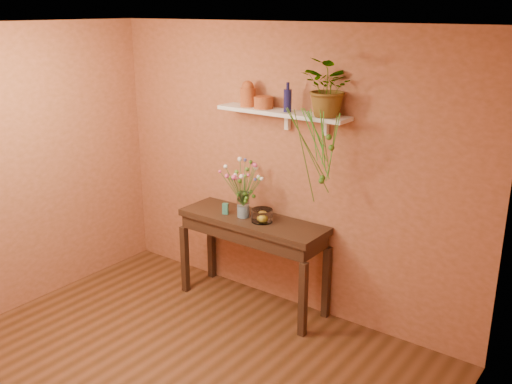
# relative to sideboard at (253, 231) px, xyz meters

# --- Properties ---
(room) EXTENTS (4.04, 4.04, 2.70)m
(room) POSITION_rel_sideboard_xyz_m (0.18, -1.74, 0.58)
(room) COLOR brown
(room) RESTS_ON ground
(sideboard) EXTENTS (1.49, 0.48, 0.90)m
(sideboard) POSITION_rel_sideboard_xyz_m (0.00, 0.00, 0.00)
(sideboard) COLOR #372217
(sideboard) RESTS_ON ground
(wall_shelf) EXTENTS (1.30, 0.24, 0.19)m
(wall_shelf) POSITION_rel_sideboard_xyz_m (0.24, 0.13, 1.14)
(wall_shelf) COLOR white
(wall_shelf) RESTS_ON room
(terracotta_jug) EXTENTS (0.14, 0.14, 0.24)m
(terracotta_jug) POSITION_rel_sideboard_xyz_m (-0.15, 0.13, 1.28)
(terracotta_jug) COLOR #B35423
(terracotta_jug) RESTS_ON wall_shelf
(terracotta_pot) EXTENTS (0.18, 0.18, 0.11)m
(terracotta_pot) POSITION_rel_sideboard_xyz_m (0.03, 0.13, 1.22)
(terracotta_pot) COLOR #B35423
(terracotta_pot) RESTS_ON wall_shelf
(blue_bottle) EXTENTS (0.07, 0.07, 0.26)m
(blue_bottle) POSITION_rel_sideboard_xyz_m (0.31, 0.10, 1.27)
(blue_bottle) COLOR #171646
(blue_bottle) RESTS_ON wall_shelf
(spider_plant) EXTENTS (0.55, 0.51, 0.49)m
(spider_plant) POSITION_rel_sideboard_xyz_m (0.72, 0.11, 1.41)
(spider_plant) COLOR #366519
(spider_plant) RESTS_ON wall_shelf
(plant_fronds) EXTENTS (0.53, 0.27, 0.82)m
(plant_fronds) POSITION_rel_sideboard_xyz_m (0.75, -0.04, 0.89)
(plant_fronds) COLOR #366519
(plant_fronds) RESTS_ON wall_shelf
(glass_vase) EXTENTS (0.12, 0.12, 0.25)m
(glass_vase) POSITION_rel_sideboard_xyz_m (-0.09, -0.03, 0.24)
(glass_vase) COLOR white
(glass_vase) RESTS_ON sideboard
(bouquet) EXTENTS (0.46, 0.38, 0.45)m
(bouquet) POSITION_rel_sideboard_xyz_m (-0.08, -0.03, 0.52)
(bouquet) COLOR #386B28
(bouquet) RESTS_ON glass_vase
(glass_bowl) EXTENTS (0.20, 0.20, 0.12)m
(glass_bowl) POSITION_rel_sideboard_xyz_m (0.13, -0.02, 0.19)
(glass_bowl) COLOR white
(glass_bowl) RESTS_ON sideboard
(lemon) EXTENTS (0.08, 0.08, 0.08)m
(lemon) POSITION_rel_sideboard_xyz_m (0.14, -0.03, 0.17)
(lemon) COLOR yellow
(lemon) RESTS_ON glass_bowl
(carton) EXTENTS (0.07, 0.06, 0.11)m
(carton) POSITION_rel_sideboard_xyz_m (-0.28, -0.06, 0.18)
(carton) COLOR #27677C
(carton) RESTS_ON sideboard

